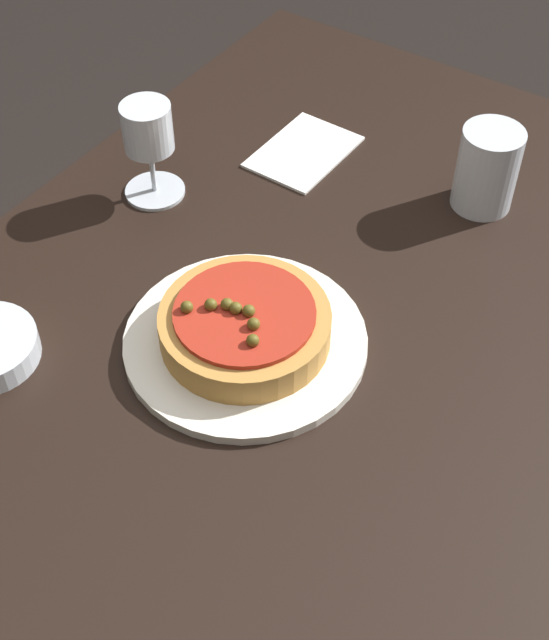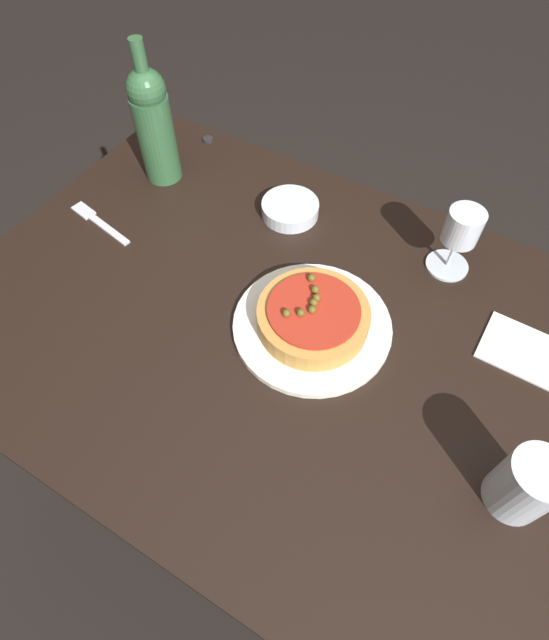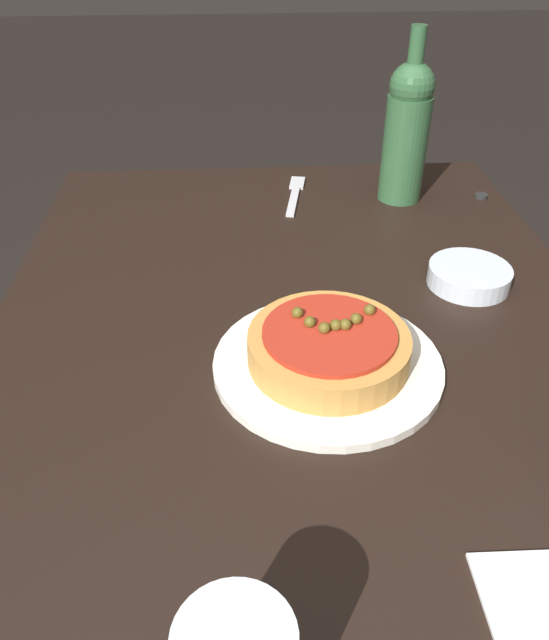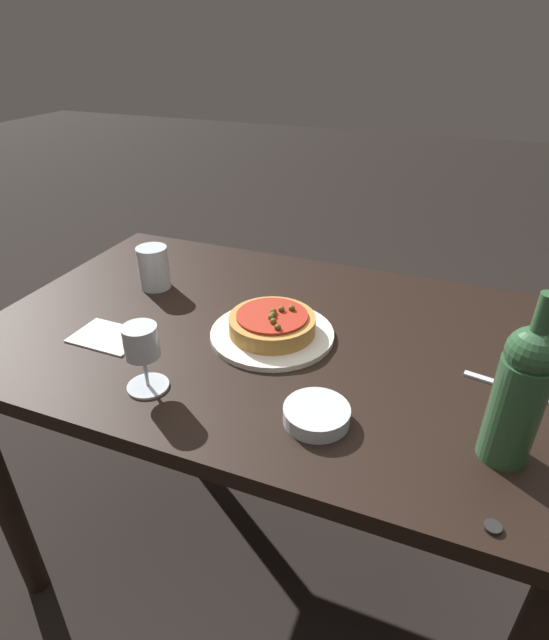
# 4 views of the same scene
# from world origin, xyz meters

# --- Properties ---
(ground_plane) EXTENTS (14.00, 14.00, 0.00)m
(ground_plane) POSITION_xyz_m (0.00, 0.00, 0.00)
(ground_plane) COLOR black
(dining_table) EXTENTS (1.28, 0.81, 0.78)m
(dining_table) POSITION_xyz_m (0.00, 0.00, 0.67)
(dining_table) COLOR black
(dining_table) RESTS_ON ground_plane
(dinner_plate) EXTENTS (0.27, 0.27, 0.01)m
(dinner_plate) POSITION_xyz_m (-0.01, 0.02, 0.79)
(dinner_plate) COLOR white
(dinner_plate) RESTS_ON dining_table
(pizza) EXTENTS (0.19, 0.19, 0.05)m
(pizza) POSITION_xyz_m (-0.01, 0.02, 0.81)
(pizza) COLOR #BC843D
(pizza) RESTS_ON dinner_plate
(wine_glass) EXTENTS (0.08, 0.08, 0.13)m
(wine_glass) POSITION_xyz_m (0.14, 0.27, 0.87)
(wine_glass) COLOR silver
(wine_glass) RESTS_ON dining_table
(water_cup) EXTENTS (0.08, 0.08, 0.11)m
(water_cup) POSITION_xyz_m (0.36, -0.09, 0.83)
(water_cup) COLOR silver
(water_cup) RESTS_ON dining_table
(paper_napkin) EXTENTS (0.15, 0.11, 0.00)m
(paper_napkin) POSITION_xyz_m (0.32, 0.16, 0.78)
(paper_napkin) COLOR white
(paper_napkin) RESTS_ON dining_table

